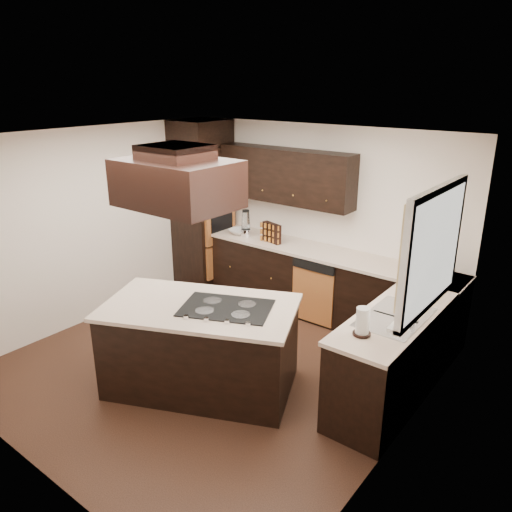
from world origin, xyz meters
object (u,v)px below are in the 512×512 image
object	(u,v)px
oven_column	(203,217)
spice_rack	(272,233)
range_hood	(177,183)
island	(201,348)

from	to	relation	value
oven_column	spice_rack	bearing A→B (deg)	-0.11
range_hood	island	bearing A→B (deg)	69.68
oven_column	range_hood	world-z (taller)	range_hood
island	spice_rack	xyz separation A→B (m)	(-0.64, 2.10, 0.61)
island	spice_rack	size ratio (longest dim) A/B	5.73
range_hood	spice_rack	xyz separation A→B (m)	(-0.58, 2.25, -1.11)
island	spice_rack	world-z (taller)	spice_rack
oven_column	spice_rack	world-z (taller)	oven_column
oven_column	spice_rack	xyz separation A→B (m)	(1.29, -0.00, -0.01)
island	range_hood	bearing A→B (deg)	-134.42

